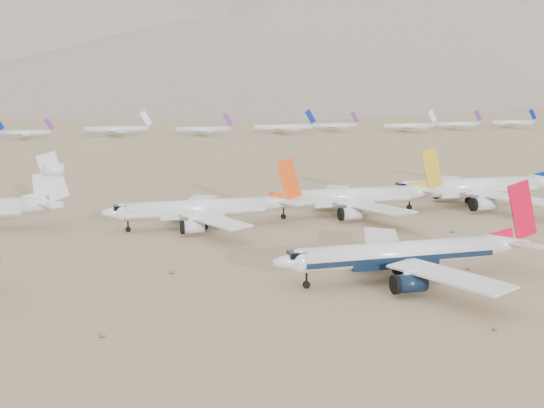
# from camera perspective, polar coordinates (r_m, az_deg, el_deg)

# --- Properties ---
(ground) EXTENTS (7000.00, 7000.00, 0.00)m
(ground) POSITION_cam_1_polar(r_m,az_deg,el_deg) (123.48, 6.75, -6.53)
(ground) COLOR #866F4E
(ground) RESTS_ON ground
(main_airliner) EXTENTS (49.33, 48.18, 17.41)m
(main_airliner) POSITION_cam_1_polar(r_m,az_deg,el_deg) (125.57, 11.42, -4.11)
(main_airliner) COLOR silver
(main_airliner) RESTS_ON ground
(row2_navy_widebody) EXTENTS (54.84, 53.62, 19.51)m
(row2_navy_widebody) POSITION_cam_1_polar(r_m,az_deg,el_deg) (203.33, 16.89, 1.35)
(row2_navy_widebody) COLOR silver
(row2_navy_widebody) RESTS_ON ground
(row2_gold_tail) EXTENTS (49.27, 48.19, 17.54)m
(row2_gold_tail) POSITION_cam_1_polar(r_m,az_deg,el_deg) (182.84, 6.80, 0.59)
(row2_gold_tail) COLOR silver
(row2_gold_tail) RESTS_ON ground
(row2_orange_tail) EXTENTS (46.57, 45.56, 16.61)m
(row2_orange_tail) POSITION_cam_1_polar(r_m,az_deg,el_deg) (167.08, -5.72, -0.40)
(row2_orange_tail) COLOR silver
(row2_orange_tail) RESTS_ON ground
(distant_storage_row) EXTENTS (623.58, 58.31, 15.02)m
(distant_storage_row) POSITION_cam_1_polar(r_m,az_deg,el_deg) (445.66, -7.00, 6.25)
(distant_storage_row) COLOR silver
(distant_storage_row) RESTS_ON ground
(mountain_range) EXTENTS (7354.00, 3024.00, 470.00)m
(mountain_range) POSITION_cam_1_polar(r_m,az_deg,el_deg) (1767.59, -12.38, 15.15)
(mountain_range) COLOR slate
(mountain_range) RESTS_ON ground
(foothills) EXTENTS (4637.50, 1395.00, 155.00)m
(foothills) POSITION_cam_1_polar(r_m,az_deg,el_deg) (1338.02, 9.77, 11.56)
(foothills) COLOR slate
(foothills) RESTS_ON ground
(desert_scrub) EXTENTS (261.14, 121.67, 0.63)m
(desert_scrub) POSITION_cam_1_polar(r_m,az_deg,el_deg) (103.96, 17.57, -10.07)
(desert_scrub) COLOR brown
(desert_scrub) RESTS_ON ground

